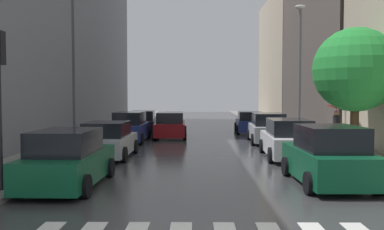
% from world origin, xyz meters
% --- Properties ---
extents(ground_plane, '(28.00, 72.00, 0.04)m').
position_xyz_m(ground_plane, '(0.00, 24.00, -0.02)').
color(ground_plane, '#39393B').
extents(sidewalk_left, '(3.00, 72.00, 0.15)m').
position_xyz_m(sidewalk_left, '(-6.50, 24.00, 0.07)').
color(sidewalk_left, gray).
rests_on(sidewalk_left, ground).
extents(sidewalk_right, '(3.00, 72.00, 0.15)m').
position_xyz_m(sidewalk_right, '(6.50, 24.00, 0.07)').
color(sidewalk_right, gray).
rests_on(sidewalk_right, ground).
extents(building_right_mid, '(6.00, 15.64, 17.71)m').
position_xyz_m(building_right_mid, '(11.00, 25.29, 8.86)').
color(building_right_mid, '#564C47').
rests_on(building_right_mid, ground).
extents(building_right_far, '(6.00, 14.89, 13.45)m').
position_xyz_m(building_right_far, '(11.00, 40.76, 6.73)').
color(building_right_far, '#B2A38C').
rests_on(building_right_far, ground).
extents(parked_car_left_nearest, '(2.15, 4.34, 1.71)m').
position_xyz_m(parked_car_left_nearest, '(-3.95, 5.74, 0.80)').
color(parked_car_left_nearest, '#0C4C2D').
rests_on(parked_car_left_nearest, ground).
extents(parked_car_left_second, '(2.22, 4.08, 1.56)m').
position_xyz_m(parked_car_left_second, '(-3.98, 11.60, 0.74)').
color(parked_car_left_second, '#B2B7BF').
rests_on(parked_car_left_second, ground).
extents(parked_car_left_third, '(2.05, 4.56, 1.75)m').
position_xyz_m(parked_car_left_third, '(-3.97, 17.82, 0.81)').
color(parked_car_left_third, navy).
rests_on(parked_car_left_third, ground).
extents(parked_car_left_fourth, '(2.17, 4.85, 1.62)m').
position_xyz_m(parked_car_left_fourth, '(-3.90, 23.21, 0.76)').
color(parked_car_left_fourth, black).
rests_on(parked_car_left_fourth, ground).
extents(parked_car_right_nearest, '(2.18, 4.10, 1.81)m').
position_xyz_m(parked_car_right_nearest, '(3.89, 6.14, 0.84)').
color(parked_car_right_nearest, '#0C4C2D').
rests_on(parked_car_right_nearest, ground).
extents(parked_car_right_second, '(2.20, 4.63, 1.69)m').
position_xyz_m(parked_car_right_second, '(3.85, 11.56, 0.79)').
color(parked_car_right_second, silver).
rests_on(parked_car_right_second, ground).
extents(parked_car_right_third, '(2.25, 4.39, 1.70)m').
position_xyz_m(parked_car_right_third, '(3.95, 17.31, 0.79)').
color(parked_car_right_third, '#B2B7BF').
rests_on(parked_car_right_third, ground).
extents(parked_car_right_fourth, '(2.18, 4.34, 1.54)m').
position_xyz_m(parked_car_right_fourth, '(3.70, 23.56, 0.73)').
color(parked_car_right_fourth, navy).
rests_on(parked_car_right_fourth, ground).
extents(car_midroad, '(2.16, 4.58, 1.63)m').
position_xyz_m(car_midroad, '(-1.78, 20.14, 0.76)').
color(car_midroad, maroon).
rests_on(car_midroad, ground).
extents(pedestrian_foreground, '(1.09, 1.09, 2.07)m').
position_xyz_m(pedestrian_foreground, '(6.90, 14.49, 1.69)').
color(pedestrian_foreground, gray).
rests_on(pedestrian_foreground, sidewalk_right).
extents(street_tree_right, '(3.64, 3.64, 5.49)m').
position_xyz_m(street_tree_right, '(6.75, 11.68, 3.80)').
color(street_tree_right, '#513823').
rests_on(street_tree_right, sidewalk_right).
extents(lamp_post_right, '(0.60, 0.28, 7.48)m').
position_xyz_m(lamp_post_right, '(5.55, 16.61, 4.43)').
color(lamp_post_right, '#595B60').
rests_on(lamp_post_right, sidewalk_right).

